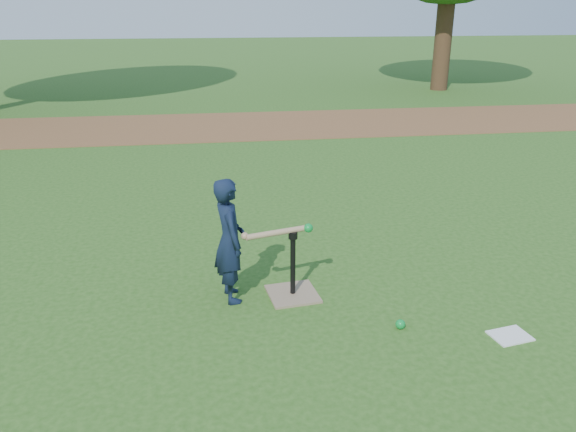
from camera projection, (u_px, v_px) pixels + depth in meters
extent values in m
plane|color=#285116|center=(272.00, 295.00, 5.05)|extent=(80.00, 80.00, 0.00)
cube|color=brown|center=(231.00, 126.00, 11.98)|extent=(24.00, 3.00, 0.01)
imported|color=#101A31|center=(230.00, 240.00, 4.82)|extent=(0.34, 0.45, 1.11)
sphere|color=#0C8A32|center=(400.00, 324.00, 4.52)|extent=(0.08, 0.08, 0.08)
cube|color=white|center=(510.00, 336.00, 4.42)|extent=(0.34, 0.28, 0.01)
cube|color=#8F765B|center=(293.00, 294.00, 5.05)|extent=(0.48, 0.48, 0.02)
cylinder|color=black|center=(293.00, 265.00, 4.95)|extent=(0.05, 0.05, 0.55)
cylinder|color=black|center=(293.00, 235.00, 4.85)|extent=(0.08, 0.08, 0.06)
cylinder|color=tan|center=(279.00, 232.00, 4.80)|extent=(0.59, 0.21, 0.05)
sphere|color=tan|center=(245.00, 236.00, 4.72)|extent=(0.06, 0.06, 0.06)
sphere|color=#0C8A32|center=(308.00, 228.00, 4.87)|extent=(0.08, 0.08, 0.08)
cylinder|color=#382316|center=(444.00, 30.00, 16.41)|extent=(0.50, 0.50, 3.42)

